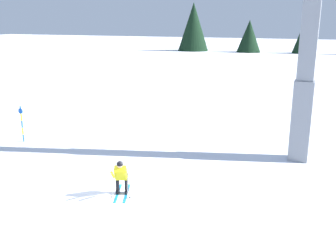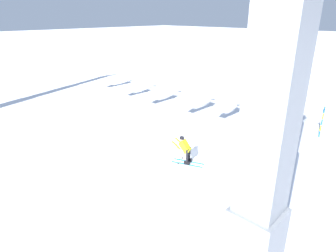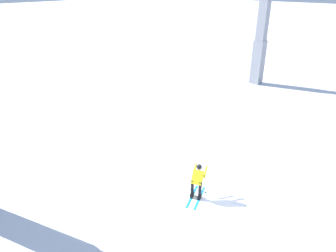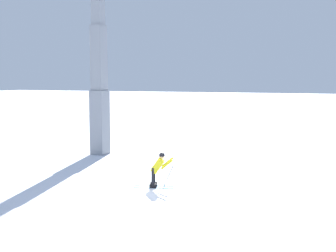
# 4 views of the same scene
# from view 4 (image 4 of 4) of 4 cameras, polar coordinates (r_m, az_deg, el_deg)

# --- Properties ---
(ground_plane) EXTENTS (260.00, 260.00, 0.00)m
(ground_plane) POSITION_cam_4_polar(r_m,az_deg,el_deg) (16.52, -2.49, -8.84)
(ground_plane) COLOR white
(skier_carving_main) EXTENTS (1.70, 1.10, 1.53)m
(skier_carving_main) POSITION_cam_4_polar(r_m,az_deg,el_deg) (17.30, -1.33, -5.44)
(skier_carving_main) COLOR #198CCC
(skier_carving_main) RESTS_ON ground_plane
(lift_tower_near) EXTENTS (0.85, 2.28, 11.50)m
(lift_tower_near) POSITION_cam_4_polar(r_m,az_deg,el_deg) (25.07, -9.02, 7.05)
(lift_tower_near) COLOR gray
(lift_tower_near) RESTS_ON ground_plane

